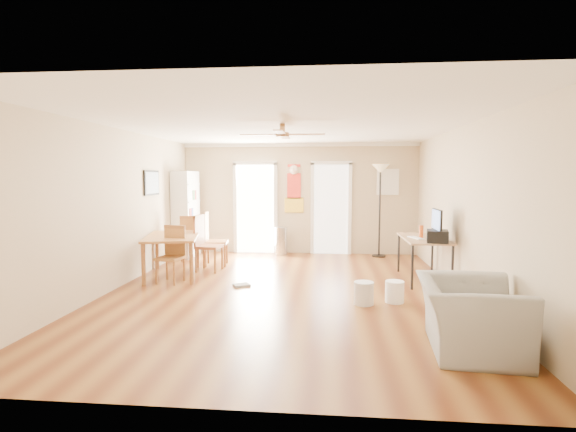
# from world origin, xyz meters

# --- Properties ---
(floor) EXTENTS (7.00, 7.00, 0.00)m
(floor) POSITION_xyz_m (0.00, 0.00, 0.00)
(floor) COLOR brown
(floor) RESTS_ON ground
(ceiling) EXTENTS (5.50, 7.00, 0.00)m
(ceiling) POSITION_xyz_m (0.00, 0.00, 2.60)
(ceiling) COLOR silver
(ceiling) RESTS_ON floor
(wall_back) EXTENTS (5.50, 0.04, 2.60)m
(wall_back) POSITION_xyz_m (0.00, 3.50, 1.30)
(wall_back) COLOR beige
(wall_back) RESTS_ON floor
(wall_front) EXTENTS (5.50, 0.04, 2.60)m
(wall_front) POSITION_xyz_m (0.00, -3.50, 1.30)
(wall_front) COLOR beige
(wall_front) RESTS_ON floor
(wall_left) EXTENTS (0.04, 7.00, 2.60)m
(wall_left) POSITION_xyz_m (-2.75, 0.00, 1.30)
(wall_left) COLOR beige
(wall_left) RESTS_ON floor
(wall_right) EXTENTS (0.04, 7.00, 2.60)m
(wall_right) POSITION_xyz_m (2.75, 0.00, 1.30)
(wall_right) COLOR beige
(wall_right) RESTS_ON floor
(crown_molding) EXTENTS (5.50, 7.00, 0.08)m
(crown_molding) POSITION_xyz_m (0.00, 0.00, 2.56)
(crown_molding) COLOR white
(crown_molding) RESTS_ON wall_back
(kitchen_doorway) EXTENTS (0.90, 0.10, 2.10)m
(kitchen_doorway) POSITION_xyz_m (-1.05, 3.48, 1.05)
(kitchen_doorway) COLOR white
(kitchen_doorway) RESTS_ON wall_back
(bathroom_doorway) EXTENTS (0.80, 0.10, 2.10)m
(bathroom_doorway) POSITION_xyz_m (0.75, 3.48, 1.05)
(bathroom_doorway) COLOR white
(bathroom_doorway) RESTS_ON wall_back
(wall_decal) EXTENTS (0.46, 0.03, 1.10)m
(wall_decal) POSITION_xyz_m (-0.13, 3.48, 1.55)
(wall_decal) COLOR red
(wall_decal) RESTS_ON wall_back
(ac_grille) EXTENTS (0.50, 0.04, 0.60)m
(ac_grille) POSITION_xyz_m (2.05, 3.47, 1.70)
(ac_grille) COLOR white
(ac_grille) RESTS_ON wall_back
(framed_poster) EXTENTS (0.04, 0.66, 0.48)m
(framed_poster) POSITION_xyz_m (-2.73, 1.40, 1.70)
(framed_poster) COLOR black
(framed_poster) RESTS_ON wall_left
(ceiling_fan) EXTENTS (1.24, 1.24, 0.20)m
(ceiling_fan) POSITION_xyz_m (0.00, -0.30, 2.43)
(ceiling_fan) COLOR #593819
(ceiling_fan) RESTS_ON ceiling
(bookshelf) EXTENTS (0.47, 0.91, 1.94)m
(bookshelf) POSITION_xyz_m (-2.54, 2.81, 0.97)
(bookshelf) COLOR silver
(bookshelf) RESTS_ON floor
(dining_table) EXTENTS (1.22, 1.67, 0.75)m
(dining_table) POSITION_xyz_m (-2.15, 0.90, 0.38)
(dining_table) COLOR olive
(dining_table) RESTS_ON floor
(dining_chair_right_a) EXTENTS (0.50, 0.50, 1.09)m
(dining_chair_right_a) POSITION_xyz_m (-1.60, 1.90, 0.54)
(dining_chair_right_a) COLOR #9E6633
(dining_chair_right_a) RESTS_ON floor
(dining_chair_right_b) EXTENTS (0.49, 0.49, 1.08)m
(dining_chair_right_b) POSITION_xyz_m (-1.60, 1.37, 0.54)
(dining_chair_right_b) COLOR #965A30
(dining_chair_right_b) RESTS_ON floor
(dining_chair_near) EXTENTS (0.46, 0.46, 0.96)m
(dining_chair_near) POSITION_xyz_m (-2.01, 0.40, 0.48)
(dining_chair_near) COLOR #AC7337
(dining_chair_near) RESTS_ON floor
(dining_chair_far) EXTENTS (0.50, 0.50, 0.98)m
(dining_chair_far) POSITION_xyz_m (-2.29, 2.34, 0.49)
(dining_chair_far) COLOR olive
(dining_chair_far) RESTS_ON floor
(trash_can) EXTENTS (0.33, 0.33, 0.65)m
(trash_can) POSITION_xyz_m (-0.41, 3.24, 0.32)
(trash_can) COLOR #B8B8BB
(trash_can) RESTS_ON floor
(torchiere_lamp) EXTENTS (0.46, 0.46, 2.10)m
(torchiere_lamp) POSITION_xyz_m (1.84, 3.19, 1.05)
(torchiere_lamp) COLOR black
(torchiere_lamp) RESTS_ON floor
(computer_desk) EXTENTS (0.71, 1.41, 0.76)m
(computer_desk) POSITION_xyz_m (2.35, 0.98, 0.38)
(computer_desk) COLOR #A28058
(computer_desk) RESTS_ON floor
(imac) EXTENTS (0.17, 0.57, 0.53)m
(imac) POSITION_xyz_m (2.47, 0.60, 1.02)
(imac) COLOR black
(imac) RESTS_ON computer_desk
(keyboard) EXTENTS (0.24, 0.42, 0.01)m
(keyboard) POSITION_xyz_m (2.20, 0.90, 0.76)
(keyboard) COLOR white
(keyboard) RESTS_ON computer_desk
(printer) EXTENTS (0.40, 0.44, 0.20)m
(printer) POSITION_xyz_m (2.45, 0.46, 0.85)
(printer) COLOR black
(printer) RESTS_ON computer_desk
(orange_bottle) EXTENTS (0.08, 0.08, 0.22)m
(orange_bottle) POSITION_xyz_m (2.30, 0.97, 0.86)
(orange_bottle) COLOR #DF5113
(orange_bottle) RESTS_ON computer_desk
(wastebasket_a) EXTENTS (0.34, 0.34, 0.33)m
(wastebasket_a) POSITION_xyz_m (1.19, -0.58, 0.16)
(wastebasket_a) COLOR silver
(wastebasket_a) RESTS_ON floor
(wastebasket_b) EXTENTS (0.34, 0.34, 0.31)m
(wastebasket_b) POSITION_xyz_m (1.65, -0.43, 0.16)
(wastebasket_b) COLOR white
(wastebasket_b) RESTS_ON floor
(floor_cloth) EXTENTS (0.32, 0.30, 0.04)m
(floor_cloth) POSITION_xyz_m (-0.75, 0.27, 0.02)
(floor_cloth) COLOR gray
(floor_cloth) RESTS_ON floor
(armchair) EXTENTS (1.09, 1.21, 0.73)m
(armchair) POSITION_xyz_m (2.15, -2.14, 0.37)
(armchair) COLOR gray
(armchair) RESTS_ON floor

